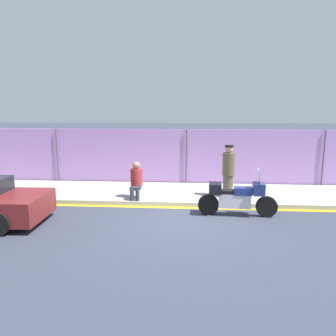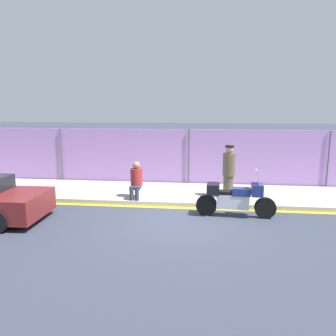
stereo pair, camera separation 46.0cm
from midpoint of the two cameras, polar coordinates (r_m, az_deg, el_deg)
ground_plane at (r=9.44m, az=3.53°, el=-9.20°), size 120.00×120.00×0.00m
sidewalk at (r=12.04m, az=4.27°, el=-4.49°), size 39.87×2.88×0.14m
curb_paint_stripe at (r=10.59m, az=3.90°, el=-6.99°), size 39.87×0.18×0.01m
storefront_fence at (r=13.31m, az=4.62°, el=1.74°), size 37.88×0.17×2.32m
motorcycle at (r=9.86m, az=12.89°, el=-5.10°), size 2.32×0.57×1.43m
officer_standing at (r=11.29m, az=11.68°, el=-0.55°), size 0.42×0.42×1.79m
person_seated_on_curb at (r=11.10m, az=-4.39°, el=-1.78°), size 0.41×0.66×1.25m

